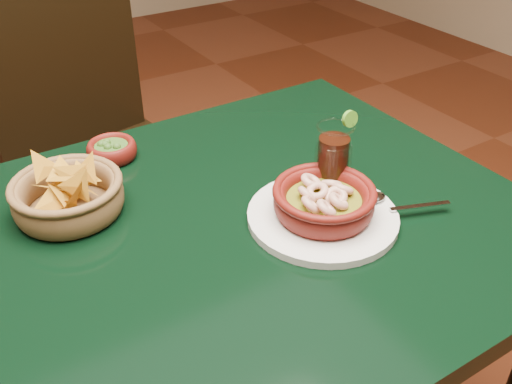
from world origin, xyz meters
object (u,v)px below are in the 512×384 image
chip_basket (68,196)px  cola_drink (333,161)px  dining_table (178,291)px  dining_chair (99,150)px  shrimp_plate (324,204)px

chip_basket → cola_drink: size_ratio=1.42×
dining_table → chip_basket: (-0.11, 0.17, 0.13)m
chip_basket → cola_drink: 0.45m
dining_chair → dining_table: bearing=-98.0°
chip_basket → cola_drink: bearing=-24.9°
dining_chair → shrimp_plate: bearing=-80.1°
dining_table → shrimp_plate: (0.24, -0.07, 0.13)m
dining_chair → cola_drink: size_ratio=6.53×
shrimp_plate → cola_drink: 0.09m
cola_drink → dining_chair: bearing=105.0°
dining_table → chip_basket: size_ratio=5.56×
dining_chair → cola_drink: bearing=-75.0°
dining_table → chip_basket: chip_basket is taller
dining_chair → shrimp_plate: dining_chair is taller
dining_table → cola_drink: size_ratio=7.89×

